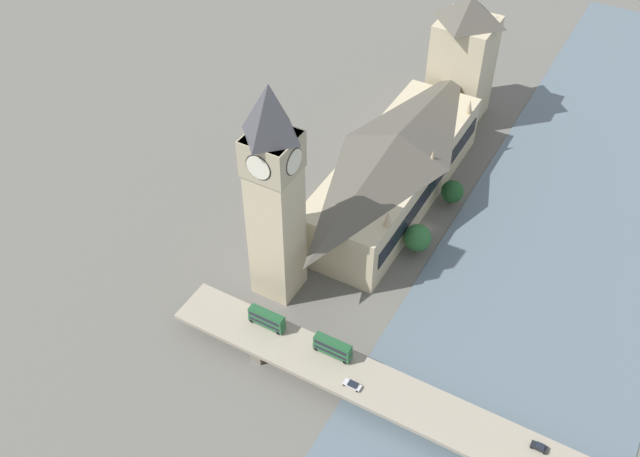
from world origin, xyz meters
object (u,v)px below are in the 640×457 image
object	(u,v)px
car_northbound_tail	(352,385)
double_decker_bus_mid	(333,347)
double_decker_bus_rear	(267,318)
victoria_tower	(463,59)
clock_tower	(274,190)
car_northbound_mid	(539,447)
road_bridge	(479,436)
parliament_hall	(395,167)

from	to	relation	value
car_northbound_tail	double_decker_bus_mid	bearing A→B (deg)	-34.82
double_decker_bus_mid	double_decker_bus_rear	size ratio (longest dim) A/B	1.00
double_decker_bus_rear	car_northbound_tail	xyz separation A→B (m)	(-28.04, 5.78, -2.15)
victoria_tower	clock_tower	bearing A→B (deg)	83.73
car_northbound_mid	clock_tower	bearing A→B (deg)	-12.34
road_bridge	car_northbound_mid	size ratio (longest dim) A/B	43.29
clock_tower	double_decker_bus_rear	xyz separation A→B (m)	(-7.30, 17.59, -27.52)
road_bridge	double_decker_bus_rear	world-z (taller)	double_decker_bus_rear
clock_tower	double_decker_bus_mid	xyz separation A→B (m)	(-26.54, 17.24, -27.52)
road_bridge	car_northbound_mid	world-z (taller)	car_northbound_mid
road_bridge	parliament_hall	bearing A→B (deg)	-52.27
clock_tower	double_decker_bus_rear	distance (m)	33.47
road_bridge	car_northbound_tail	world-z (taller)	car_northbound_tail
victoria_tower	car_northbound_tail	distance (m)	131.85
victoria_tower	double_decker_bus_rear	bearing A→B (deg)	88.02
clock_tower	parliament_hall	bearing A→B (deg)	-102.91
double_decker_bus_rear	clock_tower	bearing A→B (deg)	-67.45
parliament_hall	victoria_tower	size ratio (longest dim) A/B	1.64
double_decker_bus_mid	car_northbound_mid	world-z (taller)	double_decker_bus_mid
car_northbound_mid	victoria_tower	bearing A→B (deg)	-60.99
car_northbound_tail	victoria_tower	bearing A→B (deg)	-79.52
double_decker_bus_mid	car_northbound_tail	world-z (taller)	double_decker_bus_mid
parliament_hall	road_bridge	world-z (taller)	parliament_hall
clock_tower	road_bridge	xyz separation A→B (m)	(-66.56, 20.33, -31.29)
double_decker_bus_rear	car_northbound_tail	bearing A→B (deg)	168.36
double_decker_bus_mid	road_bridge	bearing A→B (deg)	175.59
car_northbound_mid	car_northbound_tail	bearing A→B (deg)	7.70
double_decker_bus_mid	car_northbound_tail	bearing A→B (deg)	145.18
clock_tower	victoria_tower	xyz separation A→B (m)	(-11.56, -105.21, -12.72)
clock_tower	victoria_tower	size ratio (longest dim) A/B	1.33
parliament_hall	double_decker_bus_mid	distance (m)	69.67
road_bridge	car_northbound_tail	bearing A→B (deg)	5.56
road_bridge	double_decker_bus_rear	distance (m)	59.44
parliament_hall	car_northbound_mid	world-z (taller)	parliament_hall
road_bridge	car_northbound_tail	xyz separation A→B (m)	(31.22, 3.04, 1.62)
victoria_tower	double_decker_bus_mid	world-z (taller)	victoria_tower
clock_tower	car_northbound_mid	bearing A→B (deg)	167.66
double_decker_bus_mid	car_northbound_mid	distance (m)	53.05
car_northbound_mid	parliament_hall	bearing A→B (deg)	-45.07
road_bridge	car_northbound_mid	distance (m)	13.41
parliament_hall	double_decker_bus_rear	world-z (taller)	parliament_hall
clock_tower	road_bridge	bearing A→B (deg)	163.02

